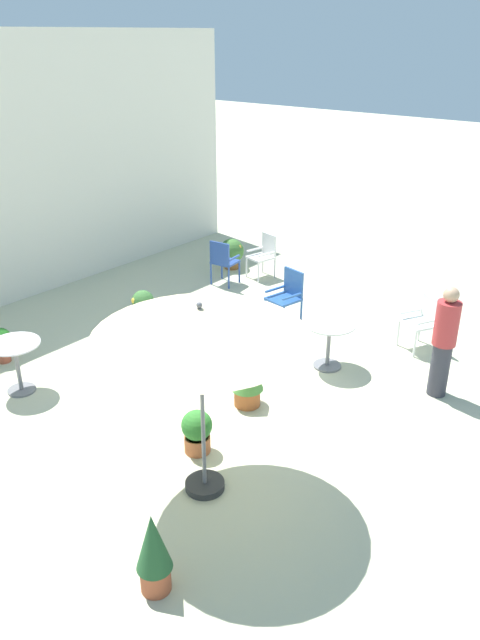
% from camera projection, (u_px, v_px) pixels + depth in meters
% --- Properties ---
extents(ground_plane, '(60.00, 60.00, 0.00)m').
position_uv_depth(ground_plane, '(233.00, 366.00, 9.31)').
color(ground_plane, beige).
extents(villa_facade, '(9.98, 0.30, 4.68)m').
position_uv_depth(villa_facade, '(27.00, 169.00, 11.14)').
color(villa_facade, silver).
rests_on(villa_facade, ground).
extents(patio_umbrella_0, '(2.18, 2.18, 2.25)m').
position_uv_depth(patio_umbrella_0, '(200.00, 324.00, 5.96)').
color(patio_umbrella_0, '#2D2D2D').
rests_on(patio_umbrella_0, ground).
extents(cafe_table_0, '(0.77, 0.77, 0.73)m').
position_uv_depth(cafe_table_0, '(329.00, 336.00, 9.08)').
color(cafe_table_0, silver).
rests_on(cafe_table_0, ground).
extents(cafe_table_1, '(0.71, 0.71, 0.76)m').
position_uv_depth(cafe_table_1, '(16.00, 358.00, 8.44)').
color(cafe_table_1, white).
rests_on(cafe_table_1, ground).
extents(patio_chair_0, '(0.55, 0.52, 0.89)m').
position_uv_depth(patio_chair_0, '(264.00, 253.00, 12.51)').
color(patio_chair_0, white).
rests_on(patio_chair_0, ground).
extents(patio_chair_1, '(0.62, 0.62, 0.86)m').
position_uv_depth(patio_chair_1, '(424.00, 319.00, 9.64)').
color(patio_chair_1, white).
rests_on(patio_chair_1, ground).
extents(patio_chair_2, '(0.58, 0.56, 0.93)m').
position_uv_depth(patio_chair_2, '(287.00, 293.00, 10.52)').
color(patio_chair_2, '#275091').
rests_on(patio_chair_2, ground).
extents(patio_chair_3, '(0.48, 0.51, 0.91)m').
position_uv_depth(patio_chair_3, '(223.00, 259.00, 12.09)').
color(patio_chair_3, '#29478F').
rests_on(patio_chair_3, ground).
extents(potted_plant_0, '(0.33, 0.33, 0.56)m').
position_uv_depth(potted_plant_0, '(1.00, 342.00, 9.30)').
color(potted_plant_0, '#A54C35').
rests_on(potted_plant_0, ground).
extents(potted_plant_1, '(0.32, 0.32, 0.54)m').
position_uv_depth(potted_plant_1, '(127.00, 354.00, 9.03)').
color(potted_plant_1, '#B5573B').
rests_on(potted_plant_1, ground).
extents(potted_plant_2, '(0.37, 0.37, 0.56)m').
position_uv_depth(potted_plant_2, '(197.00, 431.00, 7.30)').
color(potted_plant_2, '#B15D34').
rests_on(potted_plant_2, ground).
extents(potted_plant_3, '(0.44, 0.44, 0.82)m').
position_uv_depth(potted_plant_3, '(247.00, 376.00, 8.16)').
color(potted_plant_3, '#A8562A').
rests_on(potted_plant_3, ground).
extents(potted_plant_4, '(0.40, 0.41, 0.53)m').
position_uv_depth(potted_plant_4, '(143.00, 303.00, 10.72)').
color(potted_plant_4, '#AE5B3F').
rests_on(potted_plant_4, ground).
extents(potted_plant_5, '(0.33, 0.33, 0.86)m').
position_uv_depth(potted_plant_5, '(153.00, 551.00, 5.40)').
color(potted_plant_5, '#A54E30').
rests_on(potted_plant_5, ground).
extents(potted_plant_6, '(0.55, 0.52, 0.65)m').
position_uv_depth(potted_plant_6, '(232.00, 252.00, 13.03)').
color(potted_plant_6, brown).
rests_on(potted_plant_6, ground).
extents(standing_person, '(0.40, 0.40, 1.61)m').
position_uv_depth(standing_person, '(444.00, 341.00, 8.25)').
color(standing_person, '#33333D').
rests_on(standing_person, ground).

